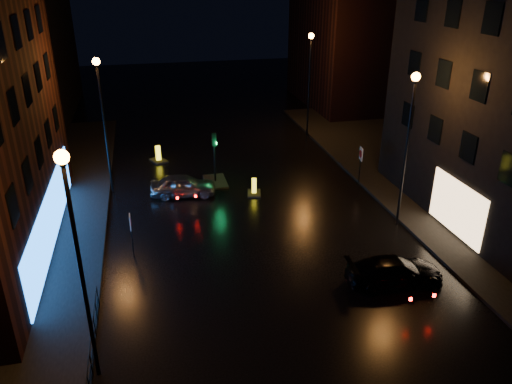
{
  "coord_description": "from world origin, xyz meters",
  "views": [
    {
      "loc": [
        -5.38,
        -16.25,
        13.13
      ],
      "look_at": [
        -0.3,
        5.88,
        2.8
      ],
      "focal_mm": 35.0,
      "sensor_mm": 36.0,
      "label": 1
    }
  ],
  "objects_px": {
    "traffic_signal": "(215,175)",
    "bollard_far": "(159,158)",
    "road_sign_left": "(131,226)",
    "bollard_near": "(254,191)",
    "road_sign_right": "(361,157)",
    "dark_sedan": "(395,271)",
    "silver_hatchback": "(183,185)"
  },
  "relations": [
    {
      "from": "road_sign_left",
      "to": "bollard_far",
      "type": "bearing_deg",
      "value": 81.7
    },
    {
      "from": "silver_hatchback",
      "to": "bollard_near",
      "type": "xyz_separation_m",
      "value": [
        4.35,
        -0.8,
        -0.45
      ]
    },
    {
      "from": "silver_hatchback",
      "to": "bollard_far",
      "type": "relative_size",
      "value": 2.48
    },
    {
      "from": "bollard_far",
      "to": "road_sign_right",
      "type": "relative_size",
      "value": 0.63
    },
    {
      "from": "dark_sedan",
      "to": "bollard_near",
      "type": "distance_m",
      "value": 11.59
    },
    {
      "from": "bollard_near",
      "to": "road_sign_right",
      "type": "bearing_deg",
      "value": 11.54
    },
    {
      "from": "silver_hatchback",
      "to": "bollard_near",
      "type": "height_order",
      "value": "silver_hatchback"
    },
    {
      "from": "bollard_near",
      "to": "road_sign_left",
      "type": "relative_size",
      "value": 0.61
    },
    {
      "from": "silver_hatchback",
      "to": "road_sign_left",
      "type": "bearing_deg",
      "value": 161.23
    },
    {
      "from": "silver_hatchback",
      "to": "road_sign_right",
      "type": "distance_m",
      "value": 11.46
    },
    {
      "from": "traffic_signal",
      "to": "dark_sedan",
      "type": "distance_m",
      "value": 14.6
    },
    {
      "from": "traffic_signal",
      "to": "bollard_far",
      "type": "height_order",
      "value": "traffic_signal"
    },
    {
      "from": "traffic_signal",
      "to": "bollard_far",
      "type": "bearing_deg",
      "value": 125.94
    },
    {
      "from": "silver_hatchback",
      "to": "road_sign_left",
      "type": "height_order",
      "value": "road_sign_left"
    },
    {
      "from": "traffic_signal",
      "to": "road_sign_left",
      "type": "height_order",
      "value": "traffic_signal"
    },
    {
      "from": "traffic_signal",
      "to": "road_sign_left",
      "type": "distance_m",
      "value": 9.83
    },
    {
      "from": "bollard_near",
      "to": "road_sign_left",
      "type": "bearing_deg",
      "value": -129.76
    },
    {
      "from": "dark_sedan",
      "to": "road_sign_left",
      "type": "bearing_deg",
      "value": 69.94
    },
    {
      "from": "bollard_far",
      "to": "road_sign_left",
      "type": "xyz_separation_m",
      "value": [
        -1.86,
        -12.98,
        1.41
      ]
    },
    {
      "from": "silver_hatchback",
      "to": "road_sign_right",
      "type": "bearing_deg",
      "value": -88.21
    },
    {
      "from": "dark_sedan",
      "to": "road_sign_right",
      "type": "relative_size",
      "value": 1.7
    },
    {
      "from": "road_sign_right",
      "to": "traffic_signal",
      "type": "bearing_deg",
      "value": -6.12
    },
    {
      "from": "traffic_signal",
      "to": "bollard_near",
      "type": "relative_size",
      "value": 2.53
    },
    {
      "from": "silver_hatchback",
      "to": "dark_sedan",
      "type": "bearing_deg",
      "value": -138.08
    },
    {
      "from": "dark_sedan",
      "to": "bollard_far",
      "type": "height_order",
      "value": "dark_sedan"
    },
    {
      "from": "traffic_signal",
      "to": "bollard_far",
      "type": "distance_m",
      "value": 5.93
    },
    {
      "from": "road_sign_right",
      "to": "bollard_far",
      "type": "bearing_deg",
      "value": -20.91
    },
    {
      "from": "bollard_near",
      "to": "bollard_far",
      "type": "xyz_separation_m",
      "value": [
        -5.57,
        7.19,
        0.03
      ]
    },
    {
      "from": "traffic_signal",
      "to": "bollard_near",
      "type": "bearing_deg",
      "value": -48.88
    },
    {
      "from": "road_sign_left",
      "to": "road_sign_right",
      "type": "xyz_separation_m",
      "value": [
        14.43,
        5.68,
        0.26
      ]
    },
    {
      "from": "traffic_signal",
      "to": "road_sign_right",
      "type": "height_order",
      "value": "traffic_signal"
    },
    {
      "from": "traffic_signal",
      "to": "silver_hatchback",
      "type": "xyz_separation_m",
      "value": [
        -2.26,
        -1.6,
        0.18
      ]
    }
  ]
}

